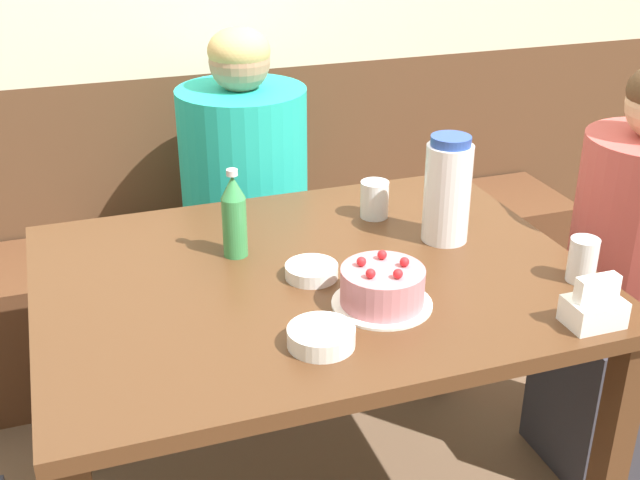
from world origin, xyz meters
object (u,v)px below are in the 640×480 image
bench_seat (235,294)px  glass_water_tall (583,260)px  person_grey_tee (629,290)px  birthday_cake (382,287)px  soju_bottle (234,215)px  water_pitcher (447,190)px  person_teal_shirt (246,215)px  bowl_soup_white (321,337)px  glass_tumbler_short (374,199)px  bowl_rice_small (312,271)px  napkin_holder (594,307)px

bench_seat → glass_water_tall: bearing=-63.0°
bench_seat → person_grey_tee: (0.86, -0.86, 0.32)m
birthday_cake → soju_bottle: bearing=125.4°
glass_water_tall → person_grey_tee: size_ratio=0.09×
water_pitcher → person_grey_tee: bearing=-9.9°
person_teal_shirt → bowl_soup_white: bearing=-5.8°
water_pitcher → glass_water_tall: bearing=-57.0°
soju_bottle → glass_tumbler_short: bearing=14.2°
soju_bottle → bowl_rice_small: soju_bottle is taller
bowl_rice_small → person_teal_shirt: bearing=87.4°
soju_bottle → napkin_holder: bearing=-41.6°
glass_water_tall → person_teal_shirt: person_teal_shirt is taller
soju_bottle → person_teal_shirt: bearing=74.1°
person_teal_shirt → person_grey_tee: person_grey_tee is taller
soju_bottle → person_teal_shirt: (0.16, 0.58, -0.27)m
bowl_soup_white → person_teal_shirt: person_teal_shirt is taller
bowl_soup_white → person_teal_shirt: 1.02m
bowl_rice_small → bowl_soup_white: bearing=-104.7°
glass_tumbler_short → napkin_holder: bearing=-71.7°
birthday_cake → person_teal_shirt: person_teal_shirt is taller
bench_seat → birthday_cake: (0.09, -1.01, 0.54)m
napkin_holder → glass_tumbler_short: size_ratio=1.16×
water_pitcher → glass_water_tall: 0.35m
napkin_holder → glass_water_tall: bearing=61.7°
birthday_cake → water_pitcher: size_ratio=0.81×
person_teal_shirt → napkin_holder: bearing=21.2°
birthday_cake → person_grey_tee: person_grey_tee is taller
birthday_cake → person_grey_tee: 0.82m
water_pitcher → birthday_cake: bearing=-137.7°
bench_seat → birthday_cake: birthday_cake is taller
birthday_cake → soju_bottle: 0.40m
bench_seat → glass_tumbler_short: glass_tumbler_short is taller
water_pitcher → glass_tumbler_short: water_pitcher is taller
bowl_rice_small → glass_water_tall: glass_water_tall is taller
glass_water_tall → birthday_cake: bearing=174.6°
bowl_soup_white → bowl_rice_small: (0.07, 0.26, -0.00)m
bowl_soup_white → soju_bottle: bearing=98.3°
birthday_cake → glass_tumbler_short: 0.45m
napkin_holder → bowl_rice_small: 0.59m
napkin_holder → glass_water_tall: (0.09, 0.16, 0.01)m
bench_seat → napkin_holder: (0.45, -1.22, 0.54)m
bowl_soup_white → person_grey_tee: size_ratio=0.11×
person_grey_tee → person_teal_shirt: bearing=-41.9°
person_grey_tee → soju_bottle: bearing=-9.6°
person_grey_tee → birthday_cake: bearing=11.2°
water_pitcher → glass_water_tall: water_pitcher is taller
bowl_rice_small → person_teal_shirt: size_ratio=0.10×
person_teal_shirt → person_grey_tee: size_ratio=1.00×
birthday_cake → glass_tumbler_short: (0.16, 0.42, 0.01)m
water_pitcher → bowl_soup_white: size_ratio=2.00×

